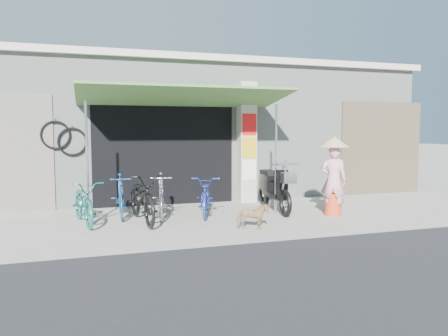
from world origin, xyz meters
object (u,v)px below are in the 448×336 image
object	(u,v)px
bike_navy	(206,195)
street_dog	(252,216)
bike_silver	(161,195)
nun	(334,176)
bike_black	(143,198)
bike_teal	(84,202)
bike_blue	(121,196)
moped	(273,188)

from	to	relation	value
bike_navy	street_dog	bearing A→B (deg)	-56.65
bike_silver	nun	bearing A→B (deg)	-4.54
street_dog	bike_black	bearing A→B (deg)	73.05
bike_silver	street_dog	size ratio (longest dim) A/B	2.69
bike_teal	bike_black	bearing A→B (deg)	-19.71
bike_blue	street_dog	bearing A→B (deg)	-37.90
bike_teal	bike_silver	distance (m)	1.53
street_dog	bike_blue	bearing A→B (deg)	66.24
bike_blue	street_dog	world-z (taller)	bike_blue
nun	bike_teal	bearing A→B (deg)	30.27
bike_black	nun	size ratio (longest dim) A/B	1.11
bike_navy	moped	bearing A→B (deg)	19.66
moped	nun	distance (m)	1.36
bike_teal	street_dog	bearing A→B (deg)	-36.15
bike_silver	bike_navy	distance (m)	0.96
bike_silver	bike_navy	bearing A→B (deg)	6.56
bike_blue	bike_black	bearing A→B (deg)	-57.88
bike_teal	bike_black	world-z (taller)	bike_black
bike_teal	bike_silver	xyz separation A→B (m)	(1.52, 0.18, 0.04)
bike_teal	bike_silver	world-z (taller)	bike_silver
bike_teal	bike_silver	bearing A→B (deg)	-3.84
bike_black	bike_teal	bearing A→B (deg)	164.84
bike_black	nun	distance (m)	4.01
bike_silver	moped	size ratio (longest dim) A/B	0.79
bike_silver	nun	size ratio (longest dim) A/B	0.93
bike_blue	moped	xyz separation A→B (m)	(3.33, -0.28, 0.06)
bike_navy	street_dog	size ratio (longest dim) A/B	2.83
bike_black	bike_blue	bearing A→B (deg)	113.37
bike_blue	bike_black	xyz separation A→B (m)	(0.37, -0.66, 0.04)
bike_black	street_dog	bearing A→B (deg)	-39.85
bike_teal	nun	distance (m)	5.12
bike_black	street_dog	size ratio (longest dim) A/B	3.23
bike_blue	bike_silver	size ratio (longest dim) A/B	0.96
bike_teal	moped	distance (m)	4.07
bike_navy	bike_silver	bearing A→B (deg)	-164.72
bike_teal	bike_navy	distance (m)	2.48
bike_silver	bike_blue	bearing A→B (deg)	167.30
bike_navy	moped	world-z (taller)	moped
bike_black	bike_silver	bearing A→B (deg)	34.48
bike_navy	street_dog	distance (m)	1.62
bike_navy	moped	xyz separation A→B (m)	(1.58, 0.06, 0.08)
street_dog	nun	size ratio (longest dim) A/B	0.34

